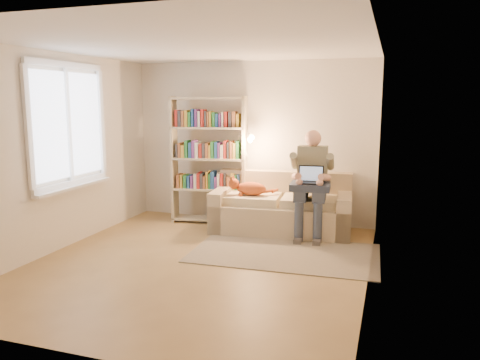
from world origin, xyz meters
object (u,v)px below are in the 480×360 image
(laptop, at_px, (313,179))
(bookshelf, at_px, (209,154))
(person, at_px, (311,178))
(cat, at_px, (248,188))
(sofa, at_px, (282,210))

(laptop, xyz_separation_m, bookshelf, (-1.76, 0.41, 0.25))
(person, relative_size, bookshelf, 0.76)
(person, bearing_deg, cat, 178.52)
(person, height_order, cat, person)
(sofa, xyz_separation_m, bookshelf, (-1.25, 0.15, 0.81))
(person, xyz_separation_m, cat, (-0.95, -0.06, -0.20))
(sofa, xyz_separation_m, person, (0.46, -0.12, 0.55))
(person, xyz_separation_m, bookshelf, (-1.71, 0.27, 0.26))
(cat, xyz_separation_m, bookshelf, (-0.76, 0.32, 0.46))
(bookshelf, bearing_deg, laptop, -21.83)
(laptop, bearing_deg, bookshelf, 161.99)
(person, bearing_deg, sofa, 160.77)
(cat, xyz_separation_m, laptop, (1.00, -0.09, 0.21))
(sofa, distance_m, laptop, 0.80)
(sofa, relative_size, bookshelf, 1.05)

